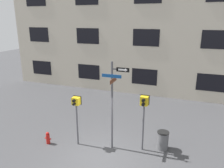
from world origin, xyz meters
TOP-DOWN VIEW (x-y plane):
  - ground_plane at (0.00, 0.00)m, footprint 60.00×60.00m
  - building_facade at (0.00, 8.99)m, footprint 24.00×0.64m
  - street_sign_pole at (0.27, 0.83)m, footprint 1.21×0.78m
  - pedestrian_signal_left at (-1.44, 0.55)m, footprint 0.40×0.40m
  - pedestrian_signal_right at (1.58, 1.15)m, footprint 0.40×0.40m
  - fire_hydrant at (-2.83, 0.09)m, footprint 0.34×0.18m
  - trash_bin at (2.45, 1.55)m, footprint 0.55×0.55m

SIDE VIEW (x-z plane):
  - ground_plane at x=0.00m, z-range 0.00..0.00m
  - fire_hydrant at x=-2.83m, z-range -0.01..0.60m
  - trash_bin at x=2.45m, z-range 0.00..0.87m
  - pedestrian_signal_left at x=-1.44m, z-range 0.71..3.14m
  - pedestrian_signal_right at x=1.58m, z-range 0.77..3.42m
  - street_sign_pole at x=0.27m, z-range 0.37..4.49m
  - building_facade at x=0.00m, z-range 0.00..11.99m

